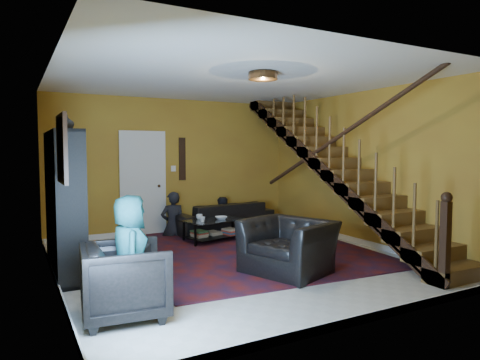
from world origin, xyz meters
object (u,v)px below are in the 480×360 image
at_px(sofa, 223,217).
at_px(armchair_left, 125,280).
at_px(bookshelf, 65,205).
at_px(armchair_right, 288,247).
at_px(coffee_table, 215,229).

xyz_separation_m(sofa, armchair_left, (-2.95, -3.75, 0.08)).
distance_m(sofa, armchair_left, 4.77).
distance_m(bookshelf, sofa, 3.77).
bearing_deg(bookshelf, armchair_left, -80.18).
height_order(bookshelf, armchair_left, bookshelf).
bearing_deg(armchair_right, armchair_left, -97.60).
bearing_deg(armchair_right, bookshelf, -138.88).
distance_m(armchair_right, coffee_table, 2.37).
bearing_deg(bookshelf, armchair_right, -28.42).
relative_size(armchair_right, coffee_table, 0.94).
height_order(armchair_right, coffee_table, armchair_right).
relative_size(bookshelf, coffee_table, 1.63).
xyz_separation_m(sofa, coffee_table, (-0.57, -0.83, -0.07)).
bearing_deg(sofa, armchair_right, 74.85).
bearing_deg(bookshelf, sofa, 27.23).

